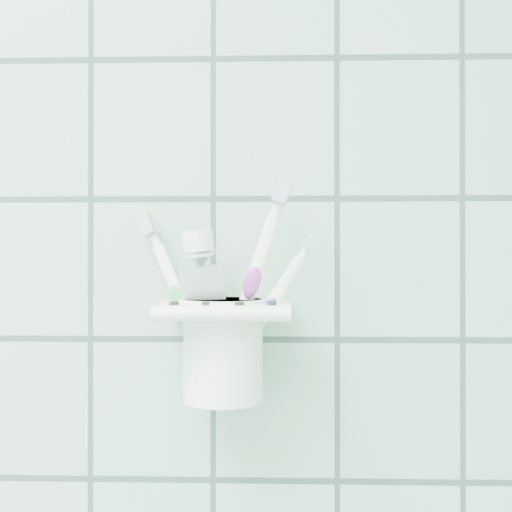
% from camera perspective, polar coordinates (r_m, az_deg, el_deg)
% --- Properties ---
extents(holder_bracket, '(0.12, 0.10, 0.04)m').
position_cam_1_polar(holder_bracket, '(0.60, -2.71, -4.94)').
color(holder_bracket, white).
rests_on(holder_bracket, wall_back).
extents(cup, '(0.08, 0.08, 0.10)m').
position_cam_1_polar(cup, '(0.61, -2.94, -7.95)').
color(cup, white).
rests_on(cup, holder_bracket).
extents(toothbrush_pink, '(0.08, 0.05, 0.19)m').
position_cam_1_polar(toothbrush_pink, '(0.60, -3.26, -3.06)').
color(toothbrush_pink, white).
rests_on(toothbrush_pink, cup).
extents(toothbrush_blue, '(0.07, 0.03, 0.21)m').
position_cam_1_polar(toothbrush_blue, '(0.59, -3.55, -2.08)').
color(toothbrush_blue, white).
rests_on(toothbrush_blue, cup).
extents(toothbrush_orange, '(0.09, 0.04, 0.18)m').
position_cam_1_polar(toothbrush_orange, '(0.62, -3.60, -3.19)').
color(toothbrush_orange, white).
rests_on(toothbrush_orange, cup).
extents(toothpaste_tube, '(0.05, 0.04, 0.16)m').
position_cam_1_polar(toothpaste_tube, '(0.61, -3.87, -3.73)').
color(toothpaste_tube, silver).
rests_on(toothpaste_tube, cup).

